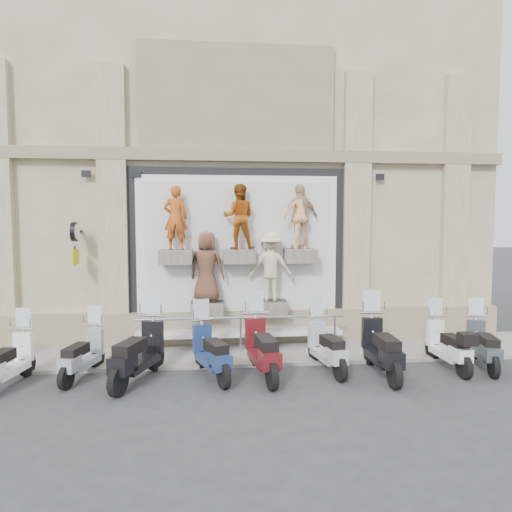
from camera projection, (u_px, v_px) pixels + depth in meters
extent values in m
plane|color=#313134|center=(248.00, 384.00, 8.95)|extent=(90.00, 90.00, 0.00)
cube|color=gray|center=(241.00, 352.00, 11.03)|extent=(16.00, 2.20, 0.08)
cube|color=black|center=(238.00, 252.00, 11.70)|extent=(5.60, 0.10, 4.30)
cube|color=white|center=(238.00, 252.00, 11.64)|extent=(5.10, 0.06, 3.90)
cube|color=white|center=(238.00, 253.00, 11.60)|extent=(4.70, 0.04, 3.60)
cube|color=white|center=(239.00, 332.00, 11.45)|extent=(5.10, 0.75, 0.10)
cube|color=#28282B|center=(176.00, 257.00, 11.18)|extent=(0.80, 0.50, 0.35)
imported|color=#D95B1C|center=(175.00, 218.00, 11.11)|extent=(0.58, 0.38, 1.57)
cube|color=#28282B|center=(239.00, 256.00, 11.34)|extent=(0.80, 0.50, 0.35)
imported|color=#8C430F|center=(239.00, 217.00, 11.27)|extent=(0.84, 0.68, 1.61)
cube|color=#28282B|center=(300.00, 256.00, 11.50)|extent=(0.80, 0.50, 0.35)
imported|color=#EDBC88|center=(300.00, 217.00, 11.43)|extent=(1.03, 0.67, 1.62)
cube|color=#28282B|center=(207.00, 309.00, 11.36)|extent=(0.80, 0.50, 0.35)
imported|color=brown|center=(207.00, 267.00, 11.28)|extent=(0.98, 0.77, 1.75)
cube|color=#28282B|center=(271.00, 307.00, 11.52)|extent=(0.80, 0.50, 0.35)
imported|color=beige|center=(271.00, 266.00, 11.44)|extent=(1.20, 0.79, 1.73)
cube|color=black|center=(78.00, 231.00, 11.02)|extent=(0.06, 0.56, 0.06)
cylinder|color=black|center=(74.00, 232.00, 10.76)|extent=(0.10, 0.46, 0.46)
cube|color=gold|center=(75.00, 257.00, 10.80)|extent=(0.04, 0.50, 0.38)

